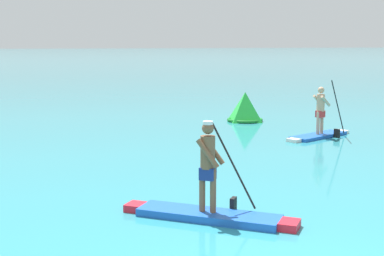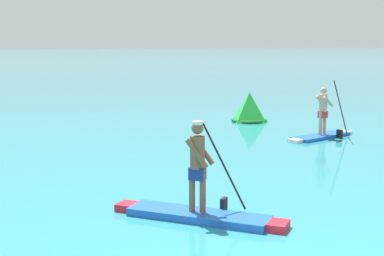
# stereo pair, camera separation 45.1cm
# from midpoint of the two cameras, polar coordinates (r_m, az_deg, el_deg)

# --- Properties ---
(paddleboarder_mid_center) EXTENTS (2.88, 2.19, 1.77)m
(paddleboarder_mid_center) POSITION_cam_midpoint_polar(r_m,az_deg,el_deg) (9.99, 0.49, -7.50)
(paddleboarder_mid_center) COLOR blue
(paddleboarder_mid_center) RESTS_ON ground
(paddleboarder_far_right) EXTENTS (2.75, 1.72, 1.95)m
(paddleboarder_far_right) POSITION_cam_midpoint_polar(r_m,az_deg,el_deg) (18.76, 12.24, 0.15)
(paddleboarder_far_right) COLOR blue
(paddleboarder_far_right) RESTS_ON ground
(race_marker_buoy) EXTENTS (1.64, 1.64, 1.15)m
(race_marker_buoy) POSITION_cam_midpoint_polar(r_m,az_deg,el_deg) (22.04, 4.86, 2.00)
(race_marker_buoy) COLOR green
(race_marker_buoy) RESTS_ON ground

